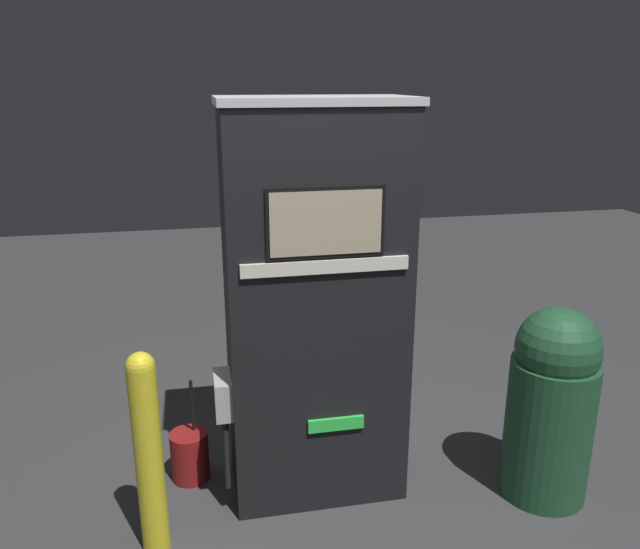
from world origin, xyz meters
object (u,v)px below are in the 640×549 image
(safety_bollard, at_px, (148,450))
(trash_bin, at_px, (551,402))
(gas_pump, at_px, (315,307))
(squeegee_bucket, at_px, (190,455))

(safety_bollard, height_order, trash_bin, trash_bin)
(gas_pump, relative_size, squeegee_bucket, 3.32)
(trash_bin, distance_m, squeegee_bucket, 2.08)
(gas_pump, relative_size, safety_bollard, 2.03)
(safety_bollard, distance_m, squeegee_bucket, 0.71)
(gas_pump, distance_m, safety_bollard, 1.10)
(trash_bin, relative_size, squeegee_bucket, 1.70)
(safety_bollard, xyz_separation_m, squeegee_bucket, (0.17, 0.55, -0.41))
(trash_bin, bearing_deg, squeegee_bucket, 164.96)
(safety_bollard, bearing_deg, trash_bin, 0.71)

